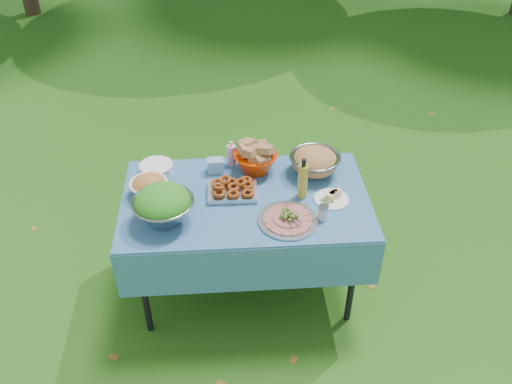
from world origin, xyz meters
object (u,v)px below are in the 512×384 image
(plate_stack, at_px, (156,169))
(oil_bottle, at_px, (303,178))
(picnic_table, at_px, (246,245))
(pasta_bowl_steel, at_px, (315,161))
(salad_bowl, at_px, (163,205))
(charcuterie_platter, at_px, (288,216))
(bread_bowl, at_px, (256,158))

(plate_stack, relative_size, oil_bottle, 0.79)
(picnic_table, height_order, plate_stack, plate_stack)
(picnic_table, height_order, pasta_bowl_steel, pasta_bowl_steel)
(plate_stack, bearing_deg, oil_bottle, -18.57)
(salad_bowl, distance_m, charcuterie_platter, 0.70)
(picnic_table, bearing_deg, oil_bottle, -1.65)
(salad_bowl, bearing_deg, charcuterie_platter, -4.25)
(salad_bowl, bearing_deg, plate_stack, 99.70)
(pasta_bowl_steel, xyz_separation_m, charcuterie_platter, (-0.22, -0.46, -0.04))
(salad_bowl, height_order, charcuterie_platter, salad_bowl)
(pasta_bowl_steel, bearing_deg, bread_bowl, 172.22)
(plate_stack, bearing_deg, charcuterie_platter, -33.78)
(salad_bowl, xyz_separation_m, charcuterie_platter, (0.69, -0.05, -0.07))
(picnic_table, relative_size, salad_bowl, 4.30)
(pasta_bowl_steel, relative_size, oil_bottle, 1.19)
(bread_bowl, height_order, charcuterie_platter, bread_bowl)
(bread_bowl, bearing_deg, charcuterie_platter, -73.84)
(oil_bottle, bearing_deg, plate_stack, 161.43)
(salad_bowl, bearing_deg, oil_bottle, 11.96)
(salad_bowl, distance_m, pasta_bowl_steel, 1.00)
(bread_bowl, distance_m, oil_bottle, 0.39)
(picnic_table, relative_size, plate_stack, 7.06)
(pasta_bowl_steel, distance_m, oil_bottle, 0.27)
(picnic_table, distance_m, salad_bowl, 0.70)
(bread_bowl, height_order, oil_bottle, oil_bottle)
(salad_bowl, xyz_separation_m, oil_bottle, (0.80, 0.17, 0.02))
(plate_stack, xyz_separation_m, bread_bowl, (0.62, -0.01, 0.06))
(salad_bowl, bearing_deg, picnic_table, 21.07)
(picnic_table, height_order, oil_bottle, oil_bottle)
(picnic_table, xyz_separation_m, bread_bowl, (0.08, 0.28, 0.47))
(oil_bottle, bearing_deg, charcuterie_platter, -116.04)
(plate_stack, xyz_separation_m, oil_bottle, (0.88, -0.29, 0.10))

